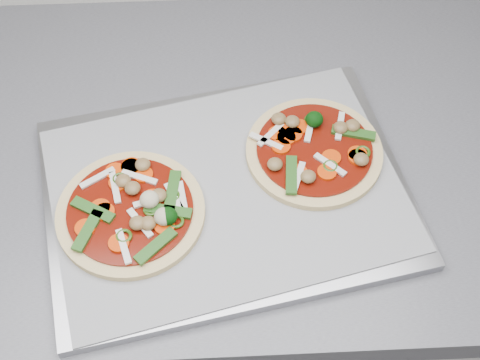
{
  "coord_description": "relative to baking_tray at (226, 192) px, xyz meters",
  "views": [
    {
      "loc": [
        -0.42,
        0.74,
        1.62
      ],
      "look_at": [
        -0.39,
        1.22,
        0.93
      ],
      "focal_mm": 50.0,
      "sensor_mm": 36.0,
      "label": 1
    }
  ],
  "objects": [
    {
      "name": "baking_tray",
      "position": [
        0.0,
        0.0,
        0.0
      ],
      "size": [
        0.51,
        0.42,
        0.01
      ],
      "primitive_type": "cube",
      "rotation": [
        0.0,
        0.0,
        0.19
      ],
      "color": "gray",
      "rests_on": "countertop"
    },
    {
      "name": "parchment",
      "position": [
        0.0,
        0.0,
        0.01
      ],
      "size": [
        0.5,
        0.41,
        0.0
      ],
      "primitive_type": "cube",
      "rotation": [
        0.0,
        0.0,
        0.24
      ],
      "color": "#99999E",
      "rests_on": "baking_tray"
    },
    {
      "name": "pizza_right",
      "position": [
        0.12,
        0.05,
        0.02
      ],
      "size": [
        0.21,
        0.21,
        0.03
      ],
      "rotation": [
        0.0,
        0.0,
        -0.2
      ],
      "color": "#D8B477",
      "rests_on": "parchment"
    },
    {
      "name": "pizza_left",
      "position": [
        -0.11,
        -0.03,
        0.02
      ],
      "size": [
        0.25,
        0.25,
        0.03
      ],
      "rotation": [
        0.0,
        0.0,
        0.49
      ],
      "color": "#D8B477",
      "rests_on": "parchment"
    },
    {
      "name": "base_cabinet",
      "position": [
        0.41,
        0.08,
        -0.48
      ],
      "size": [
        3.6,
        0.6,
        0.86
      ],
      "primitive_type": "cube",
      "color": "silver",
      "rests_on": "ground"
    }
  ]
}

